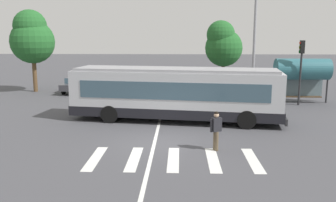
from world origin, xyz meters
name	(u,v)px	position (x,y,z in m)	size (l,w,h in m)	color
ground_plane	(160,143)	(0.00, 0.00, 0.00)	(160.00, 160.00, 0.00)	#47474C
city_transit_bus	(175,94)	(0.65, 4.39, 1.59)	(12.34, 4.28, 3.06)	black
pedestrian_crossing_street	(216,129)	(2.47, -0.98, 0.97)	(0.52, 0.42, 1.72)	brown
parked_car_charcoal	(78,83)	(-8.00, 14.74, 0.77)	(2.03, 4.58, 1.35)	black
parked_car_champagne	(108,84)	(-5.41, 14.76, 0.77)	(1.98, 4.56, 1.35)	black
parked_car_silver	(140,84)	(-2.62, 14.82, 0.77)	(1.91, 4.52, 1.35)	black
parked_car_black	(171,83)	(0.10, 15.01, 0.77)	(2.04, 4.58, 1.35)	black
parked_car_red	(203,85)	(2.88, 14.25, 0.77)	(1.97, 4.55, 1.35)	black
parked_car_teal	(234,84)	(5.54, 14.64, 0.77)	(1.98, 4.55, 1.35)	black
traffic_light_far_corner	(301,62)	(9.37, 9.42, 3.07)	(0.33, 0.32, 4.56)	#28282B
bus_stop_shelter	(302,70)	(9.80, 10.36, 2.42)	(3.89, 1.54, 3.25)	#28282B
twin_arm_street_lamp	(255,22)	(6.26, 10.35, 5.87)	(4.62, 0.32, 9.60)	#939399
background_tree_left	(32,37)	(-11.92, 14.91, 4.74)	(3.76, 3.76, 7.09)	brown
background_tree_right	(223,44)	(5.15, 20.06, 4.06)	(3.72, 3.72, 6.38)	brown
crosswalk_painted_stripes	(173,159)	(0.67, -2.18, 0.00)	(6.77, 2.89, 0.01)	silver
lane_center_line	(157,131)	(-0.25, 2.00, 0.00)	(0.16, 24.00, 0.01)	silver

